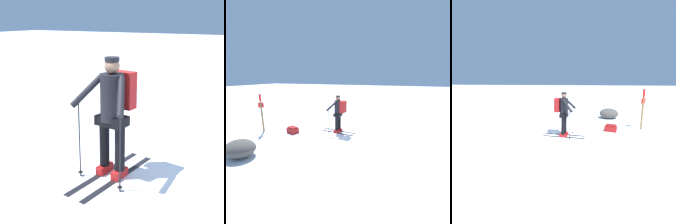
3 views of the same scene
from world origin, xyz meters
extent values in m
plane|color=white|center=(0.00, 0.00, 0.00)|extent=(80.00, 80.00, 0.00)
cube|color=black|center=(0.28, -0.42, 0.01)|extent=(1.67, 0.29, 0.01)
cube|color=red|center=(0.28, -0.42, 0.07)|extent=(0.31, 0.15, 0.12)
cylinder|color=black|center=(0.28, -0.42, 0.50)|extent=(0.15, 0.15, 0.73)
cube|color=black|center=(0.24, -0.70, 0.01)|extent=(1.67, 0.29, 0.01)
cube|color=red|center=(0.24, -0.70, 0.07)|extent=(0.31, 0.15, 0.12)
cylinder|color=black|center=(0.24, -0.70, 0.50)|extent=(0.15, 0.15, 0.73)
cube|color=black|center=(0.26, -0.56, 0.86)|extent=(0.33, 0.46, 0.14)
cylinder|color=black|center=(0.26, -0.56, 1.20)|extent=(0.33, 0.33, 0.67)
sphere|color=#8C664C|center=(0.26, -0.56, 1.64)|extent=(0.21, 0.21, 0.21)
cylinder|color=black|center=(0.26, -0.56, 1.73)|extent=(0.20, 0.20, 0.06)
cube|color=maroon|center=(0.00, -0.53, 1.26)|extent=(0.23, 0.39, 0.54)
cylinder|color=black|center=(0.60, -0.24, 0.59)|extent=(0.02, 0.02, 1.17)
cylinder|color=black|center=(0.60, -0.24, 0.06)|extent=(0.07, 0.07, 0.01)
cylinder|color=black|center=(0.48, -0.30, 1.30)|extent=(0.50, 0.31, 0.48)
cylinder|color=black|center=(0.51, -0.96, 0.59)|extent=(0.02, 0.02, 1.17)
cylinder|color=black|center=(0.51, -0.96, 0.06)|extent=(0.07, 0.07, 0.01)
cylinder|color=black|center=(0.41, -0.87, 1.30)|extent=(0.45, 0.40, 0.48)
camera|label=1|loc=(3.89, 1.54, 2.27)|focal=50.00mm
camera|label=2|loc=(-2.09, 5.81, 2.60)|focal=24.00mm
camera|label=3|loc=(0.88, -7.23, 2.36)|focal=28.00mm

